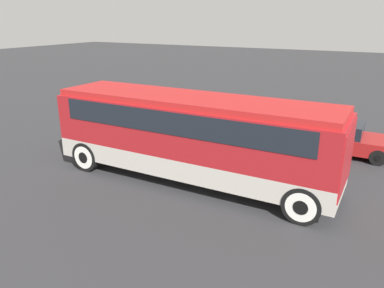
# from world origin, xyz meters

# --- Properties ---
(ground_plane) EXTENTS (120.00, 120.00, 0.00)m
(ground_plane) POSITION_xyz_m (0.00, 0.00, 0.00)
(ground_plane) COLOR #2D2D30
(tour_bus) EXTENTS (10.09, 2.60, 3.04)m
(tour_bus) POSITION_xyz_m (0.10, -0.00, 1.84)
(tour_bus) COLOR #B7B2A8
(tour_bus) RESTS_ON ground_plane
(parked_car_near) EXTENTS (4.14, 1.96, 1.36)m
(parked_car_near) POSITION_xyz_m (4.07, 5.64, 0.68)
(parked_car_near) COLOR maroon
(parked_car_near) RESTS_ON ground_plane
(parked_car_mid) EXTENTS (4.11, 1.94, 1.46)m
(parked_car_mid) POSITION_xyz_m (-2.68, 6.90, 0.73)
(parked_car_mid) COLOR silver
(parked_car_mid) RESTS_ON ground_plane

